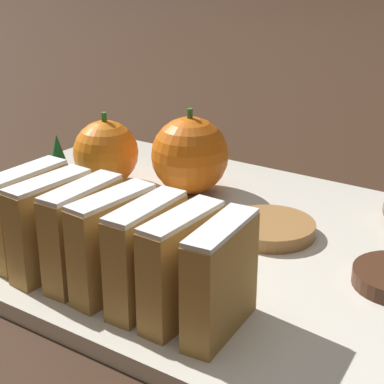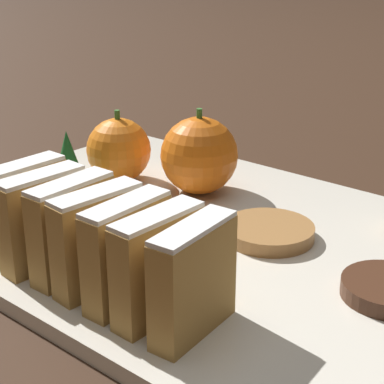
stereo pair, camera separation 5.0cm
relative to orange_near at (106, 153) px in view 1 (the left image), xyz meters
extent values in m
plane|color=#382316|center=(-0.04, -0.12, -0.04)|extent=(6.00, 6.00, 0.00)
cube|color=silver|center=(-0.04, -0.12, -0.04)|extent=(0.32, 0.45, 0.01)
cube|color=#B28442|center=(-0.15, -0.21, 0.00)|extent=(0.06, 0.02, 0.06)
cube|color=white|center=(-0.15, -0.21, 0.04)|extent=(0.06, 0.02, 0.00)
cube|color=#B28442|center=(-0.15, -0.19, 0.00)|extent=(0.06, 0.02, 0.06)
cube|color=white|center=(-0.15, -0.19, 0.04)|extent=(0.06, 0.02, 0.00)
cube|color=#B28442|center=(-0.15, -0.16, 0.00)|extent=(0.06, 0.02, 0.06)
cube|color=white|center=(-0.15, -0.16, 0.04)|extent=(0.06, 0.02, 0.00)
cube|color=#B28442|center=(-0.15, -0.14, 0.00)|extent=(0.06, 0.02, 0.06)
cube|color=white|center=(-0.15, -0.14, 0.04)|extent=(0.06, 0.02, 0.00)
cube|color=#B28442|center=(-0.15, -0.11, 0.00)|extent=(0.06, 0.02, 0.06)
cube|color=white|center=(-0.15, -0.11, 0.04)|extent=(0.06, 0.02, 0.00)
cube|color=#B28442|center=(-0.15, -0.08, 0.00)|extent=(0.06, 0.02, 0.06)
cube|color=white|center=(-0.15, -0.08, 0.04)|extent=(0.06, 0.02, 0.00)
cube|color=#B28442|center=(-0.14, -0.06, 0.00)|extent=(0.06, 0.02, 0.06)
cube|color=white|center=(-0.14, -0.06, 0.04)|extent=(0.06, 0.02, 0.00)
sphere|color=orange|center=(0.00, 0.00, 0.00)|extent=(0.06, 0.06, 0.06)
cylinder|color=#38702D|center=(0.00, 0.00, 0.03)|extent=(0.01, 0.01, 0.01)
sphere|color=orange|center=(0.03, -0.08, 0.00)|extent=(0.07, 0.07, 0.07)
cylinder|color=#38702D|center=(0.03, -0.08, 0.04)|extent=(0.01, 0.01, 0.01)
cylinder|color=#A3703D|center=(-0.01, -0.18, -0.02)|extent=(0.07, 0.07, 0.01)
cone|color=#195623|center=(-0.06, 0.00, 0.00)|extent=(0.04, 0.04, 0.06)
camera|label=1|loc=(-0.42, -0.38, 0.18)|focal=60.00mm
camera|label=2|loc=(-0.39, -0.42, 0.18)|focal=60.00mm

